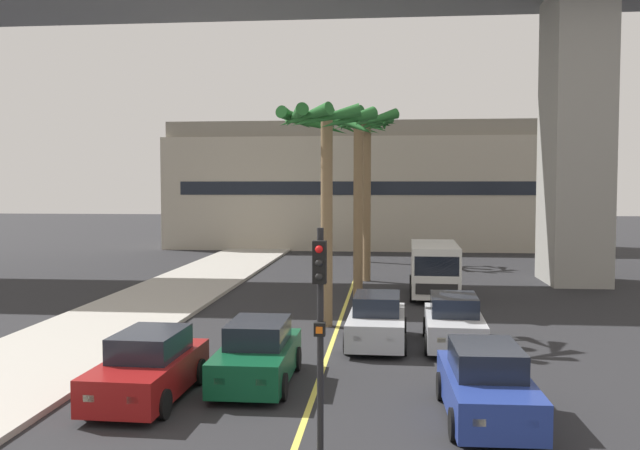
# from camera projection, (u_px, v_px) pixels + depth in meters

# --- Properties ---
(sidewalk_left) EXTENTS (4.80, 80.00, 0.15)m
(sidewalk_left) POSITION_uv_depth(u_px,v_px,m) (61.00, 348.00, 20.51)
(sidewalk_left) COLOR #ADA89E
(sidewalk_left) RESTS_ON ground
(lane_stripe_center) EXTENTS (0.14, 56.00, 0.01)m
(lane_stripe_center) POSITION_uv_depth(u_px,v_px,m) (344.00, 308.00, 27.67)
(lane_stripe_center) COLOR #DBCC4C
(lane_stripe_center) RESTS_ON ground
(pier_building_backdrop) EXTENTS (31.11, 8.04, 9.79)m
(pier_building_backdrop) POSITION_uv_depth(u_px,v_px,m) (366.00, 187.00, 54.74)
(pier_building_backdrop) COLOR #BCB29E
(pier_building_backdrop) RESTS_ON ground
(car_queue_front) EXTENTS (1.91, 4.14, 1.56)m
(car_queue_front) POSITION_uv_depth(u_px,v_px,m) (487.00, 385.00, 14.52)
(car_queue_front) COLOR navy
(car_queue_front) RESTS_ON ground
(car_queue_second) EXTENTS (1.91, 4.14, 1.56)m
(car_queue_second) POSITION_uv_depth(u_px,v_px,m) (377.00, 322.00, 21.32)
(car_queue_second) COLOR #B7BABF
(car_queue_second) RESTS_ON ground
(car_queue_third) EXTENTS (1.92, 4.14, 1.56)m
(car_queue_third) POSITION_uv_depth(u_px,v_px,m) (149.00, 368.00, 15.91)
(car_queue_third) COLOR maroon
(car_queue_third) RESTS_ON ground
(car_queue_fourth) EXTENTS (1.94, 4.15, 1.56)m
(car_queue_fourth) POSITION_uv_depth(u_px,v_px,m) (454.00, 323.00, 21.15)
(car_queue_fourth) COLOR #B7BABF
(car_queue_fourth) RESTS_ON ground
(car_queue_fifth) EXTENTS (1.85, 4.11, 1.56)m
(car_queue_fifth) POSITION_uv_depth(u_px,v_px,m) (258.00, 355.00, 17.15)
(car_queue_fifth) COLOR #0C4728
(car_queue_fifth) RESTS_ON ground
(delivery_van) EXTENTS (2.27, 5.30, 2.36)m
(delivery_van) POSITION_uv_depth(u_px,v_px,m) (434.00, 268.00, 30.39)
(delivery_van) COLOR silver
(delivery_van) RESTS_ON ground
(traffic_light_median_near) EXTENTS (0.24, 0.37, 4.20)m
(traffic_light_median_near) POSITION_uv_depth(u_px,v_px,m) (320.00, 311.00, 12.22)
(traffic_light_median_near) COLOR black
(traffic_light_median_near) RESTS_ON ground
(palm_tree_near_median) EXTENTS (3.72, 3.69, 9.36)m
(palm_tree_near_median) POSITION_uv_depth(u_px,v_px,m) (361.00, 145.00, 44.00)
(palm_tree_near_median) COLOR brown
(palm_tree_near_median) RESTS_ON ground
(palm_tree_mid_median) EXTENTS (2.81, 2.83, 8.64)m
(palm_tree_mid_median) POSITION_uv_depth(u_px,v_px,m) (367.00, 147.00, 35.07)
(palm_tree_mid_median) COLOR brown
(palm_tree_mid_median) RESTS_ON ground
(palm_tree_far_median) EXTENTS (3.59, 3.58, 7.74)m
(palm_tree_far_median) POSITION_uv_depth(u_px,v_px,m) (326.00, 144.00, 23.75)
(palm_tree_far_median) COLOR brown
(palm_tree_far_median) RESTS_ON ground
(palm_tree_farthest_median) EXTENTS (3.59, 3.68, 8.26)m
(palm_tree_farthest_median) POSITION_uv_depth(u_px,v_px,m) (358.00, 147.00, 29.24)
(palm_tree_farthest_median) COLOR brown
(palm_tree_farthest_median) RESTS_ON ground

